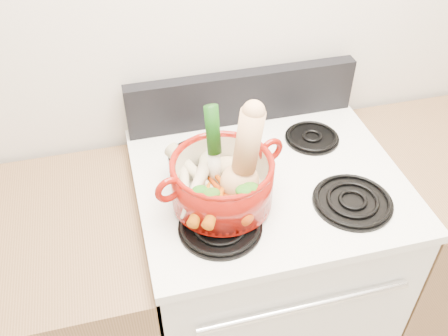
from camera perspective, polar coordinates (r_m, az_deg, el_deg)
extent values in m
cube|color=silver|center=(1.57, 1.81, 17.08)|extent=(3.50, 0.02, 2.60)
cube|color=silver|center=(1.84, 4.28, -12.39)|extent=(0.76, 0.65, 0.92)
cube|color=white|center=(1.49, 5.18, -1.46)|extent=(0.78, 0.67, 0.03)
cube|color=black|center=(1.65, 2.10, 8.11)|extent=(0.76, 0.05, 0.18)
cylinder|color=silver|center=(1.40, 9.30, -15.34)|extent=(0.60, 0.02, 0.02)
cylinder|color=black|center=(1.32, -0.43, -6.64)|extent=(0.22, 0.22, 0.02)
cylinder|color=black|center=(1.43, 14.50, -3.63)|extent=(0.22, 0.22, 0.02)
cylinder|color=black|center=(1.54, -3.16, 1.44)|extent=(0.17, 0.17, 0.02)
cylinder|color=black|center=(1.63, 10.03, 3.54)|extent=(0.17, 0.17, 0.02)
cylinder|color=maroon|center=(1.33, -0.21, -1.60)|extent=(0.34, 0.34, 0.13)
torus|color=maroon|center=(1.25, -6.33, -2.48)|extent=(0.08, 0.04, 0.08)
torus|color=maroon|center=(1.37, 5.37, 2.05)|extent=(0.08, 0.04, 0.08)
cylinder|color=white|center=(1.31, -1.12, 2.40)|extent=(0.05, 0.09, 0.25)
ellipsoid|color=tan|center=(1.40, 0.05, 0.17)|extent=(0.10, 0.08, 0.05)
cone|color=beige|center=(1.36, -2.50, -1.44)|extent=(0.12, 0.24, 0.06)
cone|color=beige|center=(1.35, -4.51, -1.59)|extent=(0.06, 0.21, 0.06)
cone|color=beige|center=(1.37, -3.49, -0.22)|extent=(0.14, 0.21, 0.06)
cone|color=beige|center=(1.30, -3.49, -2.59)|extent=(0.13, 0.17, 0.05)
cone|color=#CF410A|center=(1.31, 0.45, -3.64)|extent=(0.10, 0.18, 0.05)
cone|color=#D5660A|center=(1.29, -2.62, -4.13)|extent=(0.10, 0.15, 0.04)
cone|color=#C74E09|center=(1.31, 0.85, -2.83)|extent=(0.10, 0.19, 0.05)
cone|color=#D75B0A|center=(1.27, -0.89, -4.28)|extent=(0.10, 0.15, 0.04)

